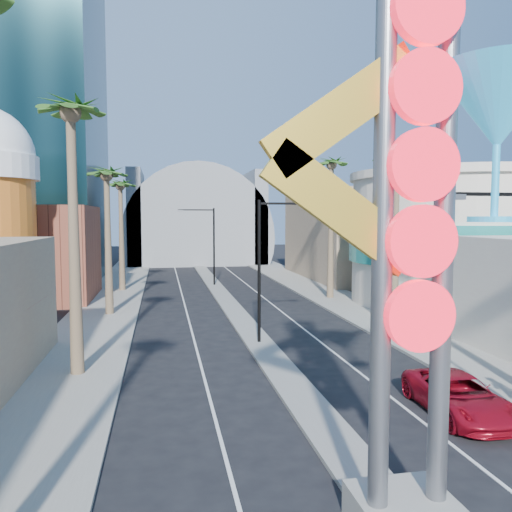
{
  "coord_description": "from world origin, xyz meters",
  "views": [
    {
      "loc": [
        -5.25,
        -6.76,
        7.04
      ],
      "look_at": [
        0.15,
        21.74,
        4.79
      ],
      "focal_mm": 35.0,
      "sensor_mm": 36.0,
      "label": 1
    }
  ],
  "objects": [
    {
      "name": "streetlight_1",
      "position": [
        -0.55,
        44.0,
        4.88
      ],
      "size": [
        3.79,
        0.25,
        8.0
      ],
      "color": "black",
      "rests_on": "ground"
    },
    {
      "name": "palm_3",
      "position": [
        -9.0,
        42.0,
        9.48
      ],
      "size": [
        2.4,
        2.4,
        11.2
      ],
      "color": "brown",
      "rests_on": "ground"
    },
    {
      "name": "brick_filler_west",
      "position": [
        -16.0,
        38.0,
        4.0
      ],
      "size": [
        10.0,
        10.0,
        8.0
      ],
      "primitive_type": "cube",
      "color": "brown",
      "rests_on": "ground"
    },
    {
      "name": "red_pickup",
      "position": [
        5.08,
        8.91,
        0.71
      ],
      "size": [
        2.63,
        5.21,
        1.41
      ],
      "primitive_type": "imported",
      "rotation": [
        0.0,
        0.0,
        -0.06
      ],
      "color": "maroon",
      "rests_on": "ground"
    },
    {
      "name": "median",
      "position": [
        0.0,
        38.0,
        0.07
      ],
      "size": [
        1.6,
        84.0,
        0.15
      ],
      "primitive_type": "cube",
      "color": "gray",
      "rests_on": "ground"
    },
    {
      "name": "sidewalk_west",
      "position": [
        -9.5,
        35.0,
        0.07
      ],
      "size": [
        5.0,
        100.0,
        0.15
      ],
      "primitive_type": "cube",
      "color": "gray",
      "rests_on": "ground"
    },
    {
      "name": "palm_7",
      "position": [
        9.0,
        34.0,
        10.82
      ],
      "size": [
        2.4,
        2.4,
        12.7
      ],
      "color": "brown",
      "rests_on": "ground"
    },
    {
      "name": "sidewalk_east",
      "position": [
        9.5,
        35.0,
        0.07
      ],
      "size": [
        5.0,
        100.0,
        0.15
      ],
      "primitive_type": "cube",
      "color": "gray",
      "rests_on": "ground"
    },
    {
      "name": "streetlight_0",
      "position": [
        0.55,
        20.0,
        4.88
      ],
      "size": [
        3.79,
        0.25,
        8.0
      ],
      "color": "black",
      "rests_on": "ground"
    },
    {
      "name": "filler_east",
      "position": [
        16.0,
        48.0,
        5.0
      ],
      "size": [
        10.0,
        20.0,
        10.0
      ],
      "primitive_type": "cube",
      "color": "#9E8066",
      "rests_on": "ground"
    },
    {
      "name": "canopy",
      "position": [
        0.0,
        72.0,
        4.31
      ],
      "size": [
        22.0,
        16.0,
        22.0
      ],
      "color": "slate",
      "rests_on": "ground"
    },
    {
      "name": "palm_1",
      "position": [
        -9.0,
        16.0,
        10.82
      ],
      "size": [
        2.4,
        2.4,
        12.7
      ],
      "color": "brown",
      "rests_on": "ground"
    },
    {
      "name": "neon_sign",
      "position": [
        0.82,
        2.96,
        7.31
      ],
      "size": [
        6.53,
        2.6,
        12.55
      ],
      "color": "gray",
      "rests_on": "ground"
    },
    {
      "name": "palm_6",
      "position": [
        9.0,
        22.0,
        9.93
      ],
      "size": [
        2.4,
        2.4,
        11.7
      ],
      "color": "brown",
      "rests_on": "ground"
    },
    {
      "name": "palm_2",
      "position": [
        -9.0,
        30.0,
        9.48
      ],
      "size": [
        2.4,
        2.4,
        11.2
      ],
      "color": "brown",
      "rests_on": "ground"
    },
    {
      "name": "turquoise_building",
      "position": [
        18.0,
        30.0,
        5.25
      ],
      "size": [
        16.6,
        16.6,
        10.6
      ],
      "color": "beige",
      "rests_on": "ground"
    }
  ]
}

